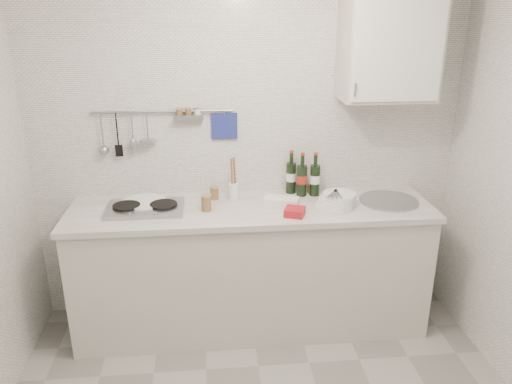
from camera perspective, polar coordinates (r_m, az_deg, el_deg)
back_wall at (r=3.53m, az=-0.99°, el=5.13°), size 3.00×0.02×2.50m
counter at (r=3.56m, az=-0.41°, el=-8.94°), size 2.44×0.64×0.96m
wall_rail at (r=3.46m, az=-10.95°, el=7.46°), size 0.98×0.09×0.34m
wall_cabinet at (r=3.43m, az=15.00°, el=15.93°), size 0.60×0.38×0.70m
plate_stack_hob at (r=3.42m, az=-12.76°, el=-1.33°), size 0.31×0.31×0.04m
plate_stack_sink at (r=3.38m, az=9.20°, el=-0.95°), size 0.27×0.26×0.10m
wine_bottles at (r=3.53m, az=5.36°, el=2.10°), size 0.23×0.14×0.31m
butter_dish at (r=3.33m, az=2.91°, el=-1.21°), size 0.25×0.18×0.07m
strawberry_punnet at (r=3.20m, az=4.45°, el=-2.28°), size 0.16×0.16×0.05m
utensil_crock at (r=3.46m, az=-2.59°, el=0.32°), size 0.07×0.07×0.31m
jar_a at (r=3.47m, az=-4.78°, el=-0.06°), size 0.06×0.06×0.09m
jar_b at (r=3.61m, az=6.32°, el=0.47°), size 0.06×0.06×0.07m
jar_c at (r=3.48m, az=8.25°, el=-0.33°), size 0.06×0.06×0.08m
jar_d at (r=3.28m, az=-5.70°, el=-1.21°), size 0.07×0.07×0.11m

